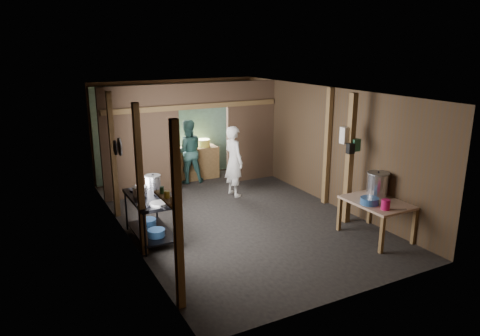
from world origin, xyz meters
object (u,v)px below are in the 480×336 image
gas_range (151,218)px  stove_pot_large (153,183)px  stock_pot (377,185)px  pink_bucket (386,205)px  yellow_tub (203,143)px  prep_table (376,219)px  cook (234,161)px

gas_range → stove_pot_large: (0.17, 0.35, 0.55)m
stock_pot → gas_range: bearing=157.4°
gas_range → stove_pot_large: size_ratio=4.59×
pink_bucket → yellow_tub: yellow_tub is taller
gas_range → prep_table: gas_range is taller
gas_range → pink_bucket: bearing=-32.4°
stove_pot_large → gas_range: bearing=-115.6°
gas_range → yellow_tub: yellow_tub is taller
stove_pot_large → cook: bearing=26.8°
yellow_tub → stock_pot: bearing=-73.1°
pink_bucket → stock_pot: bearing=57.3°
pink_bucket → gas_range: bearing=147.6°
gas_range → stove_pot_large: stove_pot_large is taller
cook → pink_bucket: bearing=-169.5°
gas_range → yellow_tub: bearing=53.0°
prep_table → yellow_tub: 5.27m
gas_range → cook: size_ratio=0.84×
cook → stock_pot: bearing=-160.6°
stove_pot_large → stock_pot: stock_pot is taller
gas_range → cook: 2.93m
stove_pot_large → yellow_tub: 3.66m
stove_pot_large → cook: 2.58m
prep_table → cook: size_ratio=0.71×
stock_pot → cook: bearing=114.5°
gas_range → prep_table: size_ratio=1.18×
pink_bucket → cook: cook is taller
prep_table → yellow_tub: bearing=104.1°
stove_pot_large → prep_table: bearing=-31.9°
stock_pot → pink_bucket: 0.73m
stove_pot_large → pink_bucket: bearing=-37.6°
stock_pot → pink_bucket: size_ratio=2.66×
pink_bucket → stove_pot_large: bearing=142.4°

